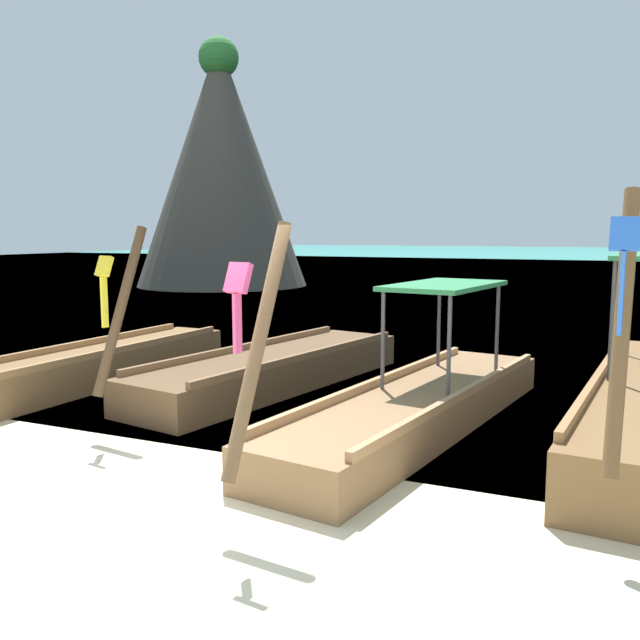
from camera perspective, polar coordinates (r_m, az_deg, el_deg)
The scene contains 6 objects.
ground at distance 6.44m, azimuth -12.63°, elevation -14.92°, with size 120.00×120.00×0.00m, color beige.
sea_water at distance 66.26m, azimuth 20.80°, elevation 4.86°, with size 120.00×120.00×0.00m, color #2DB29E.
longtail_boat_red_ribbon at distance 11.37m, azimuth -18.89°, elevation -3.78°, with size 1.25×6.24×2.60m.
longtail_boat_yellow_ribbon at distance 10.66m, azimuth -4.01°, elevation -4.22°, with size 2.34×6.21×2.52m.
longtail_boat_pink_ribbon at distance 8.48m, azimuth 8.44°, elevation -7.11°, with size 2.15×6.72×2.53m.
karst_rock at distance 31.91m, azimuth -8.84°, elevation 12.36°, with size 8.31×7.84×11.17m.
Camera 1 is at (3.59, -4.76, 2.43)m, focal length 37.43 mm.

